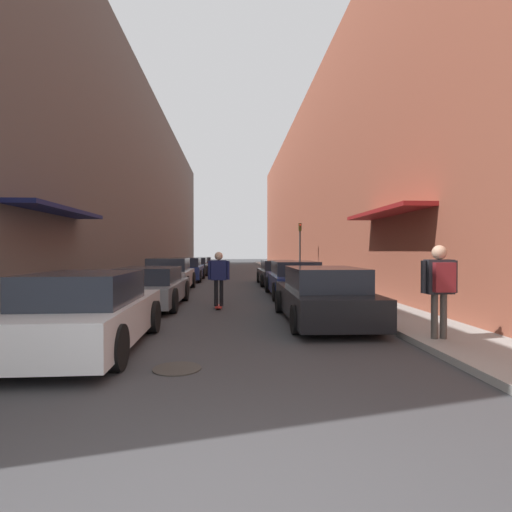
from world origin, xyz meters
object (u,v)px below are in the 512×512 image
object	(u,v)px
parked_car_left_1	(151,287)
parked_car_right_1	(294,280)
parked_car_left_3	(186,270)
parked_car_right_0	(323,296)
manhole_cover	(177,369)
parked_car_left_0	(88,313)
traffic_light	(300,244)
pedestrian	(440,280)
parked_car_left_4	(195,266)
parked_car_left_2	(169,275)
parked_car_right_2	(279,273)
skateboarder	(219,274)
parked_car_left_5	(201,264)

from	to	relation	value
parked_car_left_1	parked_car_right_1	size ratio (longest dim) A/B	0.96
parked_car_left_3	parked_car_right_0	distance (m)	14.43
parked_car_left_3	manhole_cover	xyz separation A→B (m)	(1.83, -17.30, -0.64)
parked_car_left_1	parked_car_right_0	size ratio (longest dim) A/B	0.97
parked_car_left_0	manhole_cover	world-z (taller)	parked_car_left_0
parked_car_left_1	traffic_light	size ratio (longest dim) A/B	1.42
parked_car_right_1	parked_car_left_1	bearing A→B (deg)	-152.75
parked_car_left_1	manhole_cover	bearing A→B (deg)	-75.56
parked_car_left_1	pedestrian	xyz separation A→B (m)	(6.26, -5.41, 0.58)
parked_car_left_4	manhole_cover	xyz separation A→B (m)	(1.86, -22.95, -0.61)
parked_car_left_0	parked_car_left_1	xyz separation A→B (m)	(-0.01, 5.35, -0.05)
parked_car_right_0	parked_car_left_2	bearing A→B (deg)	121.72
parked_car_left_3	parked_car_left_4	xyz separation A→B (m)	(-0.03, 5.64, -0.04)
parked_car_left_0	parked_car_left_2	world-z (taller)	parked_car_left_2
parked_car_left_2	pedestrian	distance (m)	12.32
parked_car_left_0	parked_car_right_1	xyz separation A→B (m)	(4.83, 7.84, -0.01)
parked_car_left_0	parked_car_right_2	world-z (taller)	parked_car_left_0
parked_car_left_2	parked_car_left_4	size ratio (longest dim) A/B	0.92
traffic_light	parked_car_left_1	bearing A→B (deg)	-121.34
parked_car_left_4	parked_car_right_2	xyz separation A→B (m)	(5.03, -8.57, -0.02)
parked_car_right_1	skateboarder	size ratio (longest dim) A/B	2.81
parked_car_left_4	parked_car_left_5	distance (m)	5.23
parked_car_left_4	parked_car_right_2	size ratio (longest dim) A/B	1.05
skateboarder	manhole_cover	xyz separation A→B (m)	(-0.40, -6.11, -1.03)
parked_car_right_0	parked_car_right_1	size ratio (longest dim) A/B	0.99
manhole_cover	parked_car_left_0	bearing A→B (deg)	143.74
parked_car_left_2	parked_car_left_5	world-z (taller)	parked_car_left_2
parked_car_left_3	parked_car_left_4	bearing A→B (deg)	90.27
parked_car_right_2	parked_car_left_1	bearing A→B (deg)	-122.04
parked_car_left_2	parked_car_left_4	distance (m)	11.30
parked_car_left_2	parked_car_right_2	bearing A→B (deg)	28.26
parked_car_left_2	parked_car_right_1	distance (m)	5.65
parked_car_right_0	manhole_cover	bearing A→B (deg)	-129.01
parked_car_right_0	manhole_cover	size ratio (longest dim) A/B	6.76
pedestrian	parked_car_right_2	bearing A→B (deg)	96.03
parked_car_left_1	parked_car_left_3	size ratio (longest dim) A/B	1.01
parked_car_left_3	parked_car_right_2	world-z (taller)	parked_car_left_3
parked_car_left_0	parked_car_left_1	distance (m)	5.35
parked_car_left_5	parked_car_right_0	xyz separation A→B (m)	(4.81, -24.48, 0.04)
parked_car_left_5	parked_car_right_0	bearing A→B (deg)	-78.88
manhole_cover	traffic_light	distance (m)	17.98
parked_car_left_0	parked_car_left_3	xyz separation A→B (m)	(-0.14, 16.06, 0.00)
parked_car_left_0	parked_car_left_5	xyz separation A→B (m)	(-0.12, 26.94, -0.06)
parked_car_left_2	parked_car_right_2	world-z (taller)	parked_car_left_2
parked_car_right_1	manhole_cover	size ratio (longest dim) A/B	6.80
parked_car_left_2	parked_car_left_3	bearing A→B (deg)	89.28
parked_car_left_2	manhole_cover	bearing A→B (deg)	-80.70
parked_car_left_1	parked_car_right_2	distance (m)	9.18
traffic_light	pedestrian	xyz separation A→B (m)	(-0.20, -16.03, -0.94)
traffic_light	parked_car_left_5	bearing A→B (deg)	120.92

